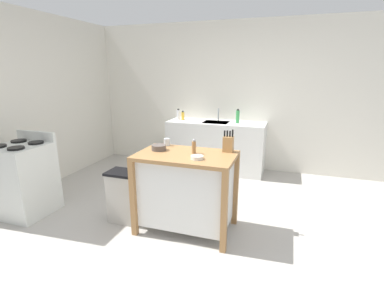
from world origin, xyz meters
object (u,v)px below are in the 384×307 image
(bowl_stoneware_deep, at_px, (159,147))
(stove, at_px, (24,179))
(bottle_dish_soap, at_px, (238,117))
(knife_block, at_px, (228,144))
(sink_faucet, at_px, (218,115))
(kitchen_island, at_px, (186,188))
(bottle_hand_soap, at_px, (183,116))
(bottle_spray_cleaner, at_px, (178,114))
(pepper_grinder, at_px, (194,147))
(trash_bin, at_px, (124,196))
(bowl_ceramic_wide, at_px, (197,157))
(drinking_cup, at_px, (167,142))

(bowl_stoneware_deep, relative_size, stove, 0.16)
(bottle_dish_soap, xyz_separation_m, stove, (-2.24, -2.39, -0.55))
(knife_block, bearing_deg, sink_faucet, 106.66)
(kitchen_island, xyz_separation_m, stove, (-2.06, -0.28, -0.05))
(bottle_hand_soap, bearing_deg, bottle_spray_cleaner, 162.85)
(bottle_hand_soap, xyz_separation_m, stove, (-1.23, -2.41, -0.51))
(knife_block, height_order, bottle_hand_soap, knife_block)
(kitchen_island, distance_m, bottle_dish_soap, 2.18)
(pepper_grinder, bearing_deg, bottle_hand_soap, 113.47)
(trash_bin, distance_m, bottle_hand_soap, 2.28)
(kitchen_island, distance_m, pepper_grinder, 0.48)
(knife_block, xyz_separation_m, stove, (-2.47, -0.51, -0.53))
(bowl_ceramic_wide, relative_size, sink_faucet, 0.58)
(knife_block, relative_size, bottle_dish_soap, 1.04)
(knife_block, distance_m, sink_faucet, 2.11)
(kitchen_island, distance_m, drinking_cup, 0.62)
(bottle_dish_soap, bearing_deg, kitchen_island, -94.85)
(knife_block, height_order, bottle_dish_soap, knife_block)
(bowl_ceramic_wide, distance_m, drinking_cup, 0.66)
(pepper_grinder, distance_m, bottle_hand_soap, 2.27)
(kitchen_island, height_order, trash_bin, kitchen_island)
(bowl_stoneware_deep, distance_m, sink_faucet, 2.21)
(drinking_cup, distance_m, pepper_grinder, 0.47)
(bowl_stoneware_deep, relative_size, sink_faucet, 0.75)
(kitchen_island, relative_size, drinking_cup, 12.36)
(sink_faucet, relative_size, bottle_dish_soap, 0.91)
(drinking_cup, relative_size, bottle_hand_soap, 0.52)
(bowl_ceramic_wide, relative_size, trash_bin, 0.20)
(pepper_grinder, distance_m, bottle_dish_soap, 2.07)
(knife_block, bearing_deg, bottle_hand_soap, 123.18)
(drinking_cup, relative_size, sink_faucet, 0.39)
(sink_faucet, bearing_deg, bottle_spray_cleaner, -172.60)
(knife_block, bearing_deg, bowl_ceramic_wide, -122.54)
(knife_block, bearing_deg, trash_bin, -166.35)
(kitchen_island, bearing_deg, bowl_ceramic_wide, -40.26)
(pepper_grinder, relative_size, stove, 0.16)
(bowl_ceramic_wide, height_order, stove, stove)
(bowl_stoneware_deep, bearing_deg, bottle_spray_cleaner, 105.61)
(pepper_grinder, bearing_deg, trash_bin, -173.17)
(pepper_grinder, distance_m, sink_faucet, 2.22)
(trash_bin, relative_size, stove, 0.62)
(trash_bin, xyz_separation_m, bottle_spray_cleaner, (-0.16, 2.21, 0.67))
(bowl_stoneware_deep, bearing_deg, pepper_grinder, -0.18)
(bottle_dish_soap, relative_size, stove, 0.24)
(kitchen_island, height_order, bowl_stoneware_deep, bowl_stoneware_deep)
(trash_bin, relative_size, bottle_spray_cleaner, 3.20)
(bowl_ceramic_wide, height_order, bottle_spray_cleaner, bottle_spray_cleaner)
(bowl_ceramic_wide, height_order, drinking_cup, drinking_cup)
(stove, bearing_deg, knife_block, 11.72)
(knife_block, height_order, trash_bin, knife_block)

